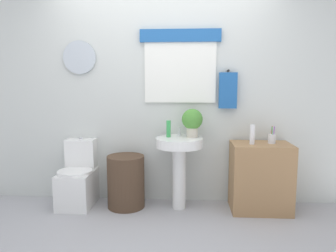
{
  "coord_description": "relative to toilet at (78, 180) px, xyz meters",
  "views": [
    {
      "loc": [
        0.29,
        -2.53,
        1.38
      ],
      "look_at": [
        0.08,
        0.8,
        0.93
      ],
      "focal_mm": 33.72,
      "sensor_mm": 36.0,
      "label": 1
    }
  ],
  "objects": [
    {
      "name": "ground_plane",
      "position": [
        0.95,
        -0.88,
        -0.29
      ],
      "size": [
        8.0,
        8.0,
        0.0
      ],
      "primitive_type": "plane",
      "color": "#A3A3A8"
    },
    {
      "name": "faucet",
      "position": [
        1.15,
        0.09,
        0.56
      ],
      "size": [
        0.03,
        0.03,
        0.1
      ],
      "primitive_type": "cylinder",
      "color": "silver",
      "rests_on": "pedestal_sink"
    },
    {
      "name": "wooden_cabinet",
      "position": [
        2.04,
        -0.03,
        0.08
      ],
      "size": [
        0.63,
        0.44,
        0.74
      ],
      "primitive_type": "cube",
      "color": "#9E754C",
      "rests_on": "ground_plane"
    },
    {
      "name": "potted_plant",
      "position": [
        1.29,
        0.03,
        0.69
      ],
      "size": [
        0.23,
        0.23,
        0.31
      ],
      "color": "beige",
      "rests_on": "pedestal_sink"
    },
    {
      "name": "pedestal_sink",
      "position": [
        1.15,
        -0.03,
        0.31
      ],
      "size": [
        0.51,
        0.51,
        0.79
      ],
      "color": "white",
      "rests_on": "ground_plane"
    },
    {
      "name": "laundry_hamper",
      "position": [
        0.56,
        -0.03,
        0.0
      ],
      "size": [
        0.41,
        0.41,
        0.58
      ],
      "primitive_type": "cylinder",
      "color": "#4C3828",
      "rests_on": "ground_plane"
    },
    {
      "name": "back_wall",
      "position": [
        0.96,
        0.26,
        1.02
      ],
      "size": [
        4.4,
        0.18,
        2.6
      ],
      "color": "silver",
      "rests_on": "ground_plane"
    },
    {
      "name": "toilet",
      "position": [
        0.0,
        0.0,
        0.0
      ],
      "size": [
        0.38,
        0.51,
        0.76
      ],
      "color": "white",
      "rests_on": "ground_plane"
    },
    {
      "name": "lotion_bottle",
      "position": [
        1.93,
        -0.07,
        0.56
      ],
      "size": [
        0.05,
        0.05,
        0.21
      ],
      "primitive_type": "cylinder",
      "color": "white",
      "rests_on": "wooden_cabinet"
    },
    {
      "name": "soap_bottle",
      "position": [
        1.03,
        0.02,
        0.6
      ],
      "size": [
        0.05,
        0.05,
        0.18
      ],
      "primitive_type": "cylinder",
      "color": "green",
      "rests_on": "pedestal_sink"
    },
    {
      "name": "toothbrush_cup",
      "position": [
        2.15,
        -0.01,
        0.51
      ],
      "size": [
        0.08,
        0.08,
        0.19
      ],
      "color": "silver",
      "rests_on": "wooden_cabinet"
    }
  ]
}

